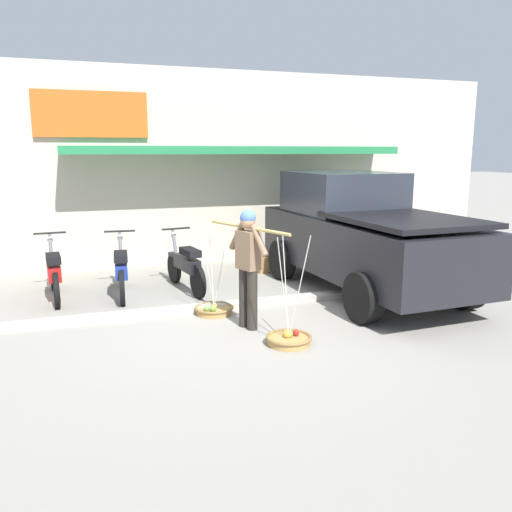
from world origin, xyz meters
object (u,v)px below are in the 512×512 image
object	(u,v)px
motorcycle_second_in_row	(121,270)
wooden_crate	(267,264)
fruit_basket_right_side	(214,309)
fruit_vendor	(248,261)
motorcycle_nearest_shop	(54,273)
fruit_basket_left_side	(289,339)
motorcycle_third_in_row	(186,266)
parked_truck	(361,234)

from	to	relation	value
motorcycle_second_in_row	wooden_crate	distance (m)	3.19
fruit_basket_right_side	motorcycle_second_in_row	world-z (taller)	fruit_basket_right_side
fruit_vendor	motorcycle_second_in_row	size ratio (longest dim) A/B	0.93
motorcycle_nearest_shop	wooden_crate	xyz separation A→B (m)	(4.14, 0.77, -0.29)
fruit_basket_left_side	motorcycle_nearest_shop	world-z (taller)	fruit_basket_left_side
fruit_vendor	motorcycle_third_in_row	size ratio (longest dim) A/B	0.94
fruit_basket_right_side	motorcycle_nearest_shop	world-z (taller)	fruit_basket_right_side
wooden_crate	fruit_vendor	bearing A→B (deg)	-114.45
motorcycle_nearest_shop	parked_truck	xyz separation A→B (m)	(5.21, -1.19, 0.58)
fruit_vendor	parked_truck	size ratio (longest dim) A/B	0.36
parked_truck	motorcycle_nearest_shop	bearing A→B (deg)	167.11
motorcycle_third_in_row	parked_truck	bearing A→B (deg)	-18.60
motorcycle_nearest_shop	parked_truck	size ratio (longest dim) A/B	0.38
motorcycle_second_in_row	motorcycle_third_in_row	bearing A→B (deg)	-0.74
motorcycle_second_in_row	parked_truck	bearing A→B (deg)	-13.91
fruit_basket_right_side	motorcycle_second_in_row	bearing A→B (deg)	129.25
fruit_basket_left_side	fruit_vendor	bearing A→B (deg)	110.63
fruit_basket_left_side	parked_truck	world-z (taller)	parked_truck
fruit_basket_left_side	motorcycle_nearest_shop	bearing A→B (deg)	131.91
fruit_basket_left_side	motorcycle_third_in_row	bearing A→B (deg)	103.13
motorcycle_nearest_shop	motorcycle_second_in_row	distance (m)	1.12
fruit_vendor	fruit_basket_left_side	xyz separation A→B (m)	(0.30, -0.79, -0.90)
fruit_basket_left_side	fruit_basket_right_side	size ratio (longest dim) A/B	1.00
fruit_basket_right_side	motorcycle_third_in_row	bearing A→B (deg)	94.67
motorcycle_third_in_row	wooden_crate	bearing A→B (deg)	26.60
fruit_vendor	fruit_basket_right_side	size ratio (longest dim) A/B	1.17
fruit_basket_right_side	motorcycle_third_in_row	world-z (taller)	fruit_basket_right_side
fruit_basket_right_side	wooden_crate	bearing A→B (deg)	54.18
fruit_vendor	fruit_basket_right_side	world-z (taller)	fruit_vendor
motorcycle_nearest_shop	fruit_basket_right_side	bearing A→B (deg)	-35.93
fruit_vendor	motorcycle_nearest_shop	world-z (taller)	fruit_vendor
motorcycle_nearest_shop	motorcycle_second_in_row	size ratio (longest dim) A/B	1.00
motorcycle_third_in_row	fruit_vendor	bearing A→B (deg)	-79.57
motorcycle_second_in_row	wooden_crate	bearing A→B (deg)	17.23
motorcycle_third_in_row	wooden_crate	size ratio (longest dim) A/B	4.12
fruit_vendor	motorcycle_second_in_row	xyz separation A→B (m)	(-1.55, 2.32, -0.52)
parked_truck	wooden_crate	world-z (taller)	parked_truck
motorcycle_nearest_shop	parked_truck	distance (m)	5.37
fruit_basket_left_side	motorcycle_nearest_shop	distance (m)	4.44
motorcycle_third_in_row	parked_truck	world-z (taller)	parked_truck
motorcycle_nearest_shop	parked_truck	bearing A→B (deg)	-12.89
motorcycle_third_in_row	wooden_crate	xyz separation A→B (m)	(1.91, 0.96, -0.29)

